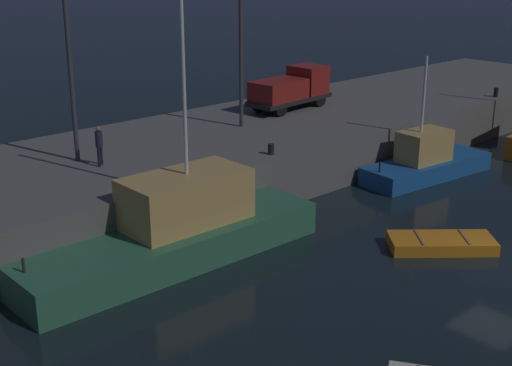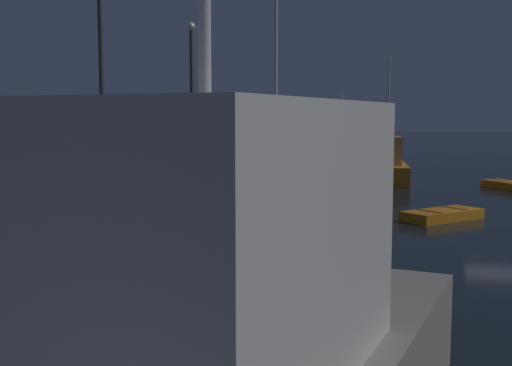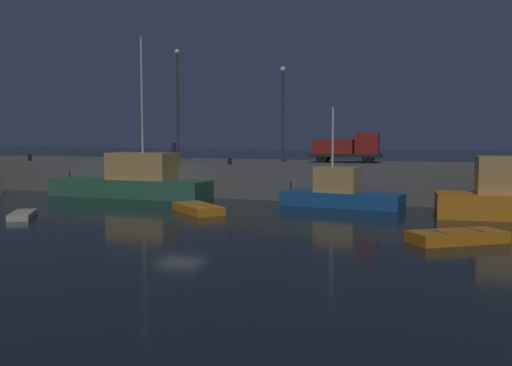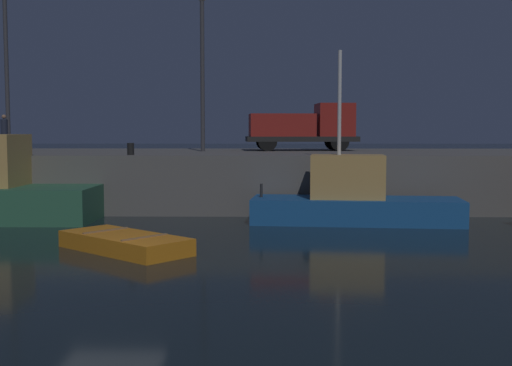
{
  "view_description": "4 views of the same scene",
  "coord_description": "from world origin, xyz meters",
  "px_view_note": "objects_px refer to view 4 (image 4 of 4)",
  "views": [
    {
      "loc": [
        -22.82,
        -11.67,
        11.38
      ],
      "look_at": [
        -1.72,
        11.47,
        0.84
      ],
      "focal_mm": 49.72,
      "sensor_mm": 36.0,
      "label": 1
    },
    {
      "loc": [
        -31.73,
        2.98,
        5.02
      ],
      "look_at": [
        -1.88,
        11.12,
        1.7
      ],
      "focal_mm": 45.16,
      "sensor_mm": 36.0,
      "label": 2
    },
    {
      "loc": [
        14.84,
        -27.64,
        4.46
      ],
      "look_at": [
        0.16,
        11.35,
        1.05
      ],
      "focal_mm": 40.37,
      "sensor_mm": 36.0,
      "label": 3
    },
    {
      "loc": [
        3.84,
        -15.77,
        3.37
      ],
      "look_at": [
        3.47,
        10.15,
        1.31
      ],
      "focal_mm": 46.03,
      "sensor_mm": 36.0,
      "label": 4
    }
  ],
  "objects_px": {
    "dockworker": "(4,131)",
    "lamp_post_west": "(6,39)",
    "utility_truck": "(305,127)",
    "rowboat_blue_far": "(125,243)",
    "fishing_boat_blue": "(353,200)",
    "bollard_west": "(131,149)",
    "lamp_post_east": "(202,58)"
  },
  "relations": [
    {
      "from": "utility_truck",
      "to": "bollard_west",
      "type": "xyz_separation_m",
      "value": [
        -7.36,
        -6.06,
        -0.94
      ]
    },
    {
      "from": "lamp_post_west",
      "to": "lamp_post_east",
      "type": "height_order",
      "value": "lamp_post_west"
    },
    {
      "from": "dockworker",
      "to": "rowboat_blue_far",
      "type": "bearing_deg",
      "value": -55.89
    },
    {
      "from": "lamp_post_east",
      "to": "dockworker",
      "type": "relative_size",
      "value": 4.33
    },
    {
      "from": "rowboat_blue_far",
      "to": "utility_truck",
      "type": "height_order",
      "value": "utility_truck"
    },
    {
      "from": "lamp_post_east",
      "to": "dockworker",
      "type": "bearing_deg",
      "value": -172.8
    },
    {
      "from": "lamp_post_east",
      "to": "utility_truck",
      "type": "bearing_deg",
      "value": 14.04
    },
    {
      "from": "fishing_boat_blue",
      "to": "lamp_post_west",
      "type": "relative_size",
      "value": 0.84
    },
    {
      "from": "fishing_boat_blue",
      "to": "rowboat_blue_far",
      "type": "bearing_deg",
      "value": -141.13
    },
    {
      "from": "rowboat_blue_far",
      "to": "bollard_west",
      "type": "bearing_deg",
      "value": 100.26
    },
    {
      "from": "fishing_boat_blue",
      "to": "bollard_west",
      "type": "distance_m",
      "value": 9.18
    },
    {
      "from": "fishing_boat_blue",
      "to": "rowboat_blue_far",
      "type": "relative_size",
      "value": 1.86
    },
    {
      "from": "fishing_boat_blue",
      "to": "utility_truck",
      "type": "xyz_separation_m",
      "value": [
        -1.3,
        8.5,
        2.74
      ]
    },
    {
      "from": "lamp_post_west",
      "to": "dockworker",
      "type": "bearing_deg",
      "value": -75.88
    },
    {
      "from": "fishing_boat_blue",
      "to": "lamp_post_west",
      "type": "xyz_separation_m",
      "value": [
        -15.59,
        7.48,
        6.91
      ]
    },
    {
      "from": "fishing_boat_blue",
      "to": "bollard_west",
      "type": "xyz_separation_m",
      "value": [
        -8.66,
        2.44,
        1.81
      ]
    },
    {
      "from": "dockworker",
      "to": "bollard_west",
      "type": "bearing_deg",
      "value": -29.28
    },
    {
      "from": "rowboat_blue_far",
      "to": "utility_truck",
      "type": "bearing_deg",
      "value": 67.64
    },
    {
      "from": "utility_truck",
      "to": "lamp_post_east",
      "type": "bearing_deg",
      "value": -165.96
    },
    {
      "from": "rowboat_blue_far",
      "to": "bollard_west",
      "type": "height_order",
      "value": "bollard_west"
    },
    {
      "from": "utility_truck",
      "to": "dockworker",
      "type": "xyz_separation_m",
      "value": [
        -13.95,
        -2.37,
        -0.2
      ]
    },
    {
      "from": "rowboat_blue_far",
      "to": "lamp_post_west",
      "type": "xyz_separation_m",
      "value": [
        -8.41,
        13.27,
        7.51
      ]
    },
    {
      "from": "dockworker",
      "to": "lamp_post_west",
      "type": "bearing_deg",
      "value": 104.12
    },
    {
      "from": "utility_truck",
      "to": "dockworker",
      "type": "relative_size",
      "value": 3.25
    },
    {
      "from": "lamp_post_east",
      "to": "utility_truck",
      "type": "xyz_separation_m",
      "value": [
        4.91,
        1.23,
        -3.21
      ]
    },
    {
      "from": "fishing_boat_blue",
      "to": "lamp_post_east",
      "type": "height_order",
      "value": "lamp_post_east"
    },
    {
      "from": "rowboat_blue_far",
      "to": "dockworker",
      "type": "height_order",
      "value": "dockworker"
    },
    {
      "from": "fishing_boat_blue",
      "to": "rowboat_blue_far",
      "type": "distance_m",
      "value": 9.24
    },
    {
      "from": "lamp_post_west",
      "to": "lamp_post_east",
      "type": "xyz_separation_m",
      "value": [
        9.38,
        -0.21,
        -0.96
      ]
    },
    {
      "from": "fishing_boat_blue",
      "to": "utility_truck",
      "type": "relative_size",
      "value": 1.39
    },
    {
      "from": "utility_truck",
      "to": "bollard_west",
      "type": "distance_m",
      "value": 9.58
    },
    {
      "from": "fishing_boat_blue",
      "to": "lamp_post_west",
      "type": "height_order",
      "value": "lamp_post_west"
    }
  ]
}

